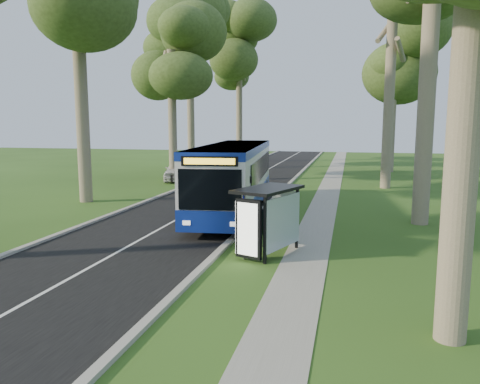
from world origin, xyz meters
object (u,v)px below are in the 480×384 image
(bus, at_px, (234,177))
(bus_stop_sign, at_px, (244,218))
(bus_shelter, at_px, (270,210))
(car_silver, at_px, (233,158))
(litter_bin, at_px, (269,222))
(car_white, at_px, (179,170))

(bus, height_order, bus_stop_sign, bus)
(bus, height_order, bus_shelter, bus)
(bus_stop_sign, height_order, car_silver, bus_stop_sign)
(bus, relative_size, car_silver, 3.05)
(bus_stop_sign, distance_m, car_silver, 36.23)
(litter_bin, bearing_deg, car_silver, 106.71)
(car_white, height_order, car_silver, car_white)
(bus_stop_sign, height_order, bus_shelter, bus_shelter)
(bus, bearing_deg, bus_shelter, -73.48)
(bus, height_order, litter_bin, bus)
(car_white, bearing_deg, bus_stop_sign, -77.36)
(car_white, bearing_deg, litter_bin, -71.96)
(litter_bin, relative_size, car_silver, 0.24)
(bus_stop_sign, bearing_deg, bus_shelter, 30.68)
(bus, xyz_separation_m, car_silver, (-6.82, 26.83, -1.07))
(bus_shelter, relative_size, litter_bin, 2.92)
(bus_stop_sign, xyz_separation_m, car_silver, (-9.21, 35.04, -0.69))
(bus_shelter, xyz_separation_m, car_silver, (-9.99, 34.52, -0.91))
(bus_stop_sign, xyz_separation_m, litter_bin, (0.20, 3.70, -0.88))
(bus, xyz_separation_m, bus_stop_sign, (2.39, -8.21, -0.37))
(car_silver, bearing_deg, litter_bin, -56.39)
(bus, distance_m, bus_stop_sign, 8.56)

